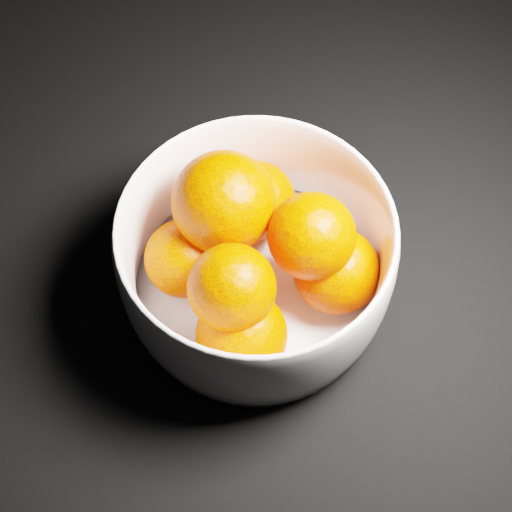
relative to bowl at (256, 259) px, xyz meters
name	(u,v)px	position (x,y,z in m)	size (l,w,h in m)	color
bowl	(256,259)	(0.00, 0.00, 0.00)	(0.23, 0.23, 0.11)	white
orange_pile	(254,251)	(0.00, 0.00, 0.01)	(0.19, 0.19, 0.12)	#FF4300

